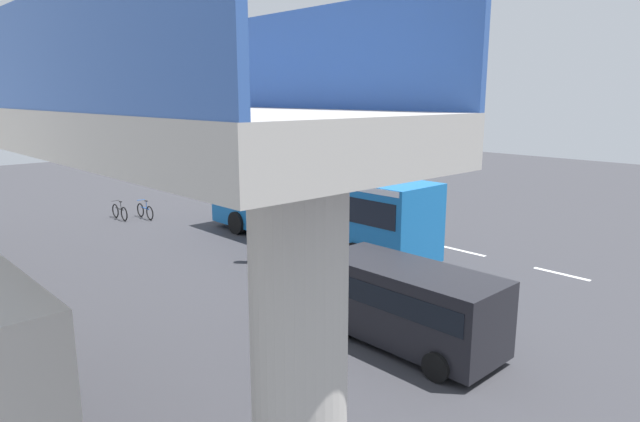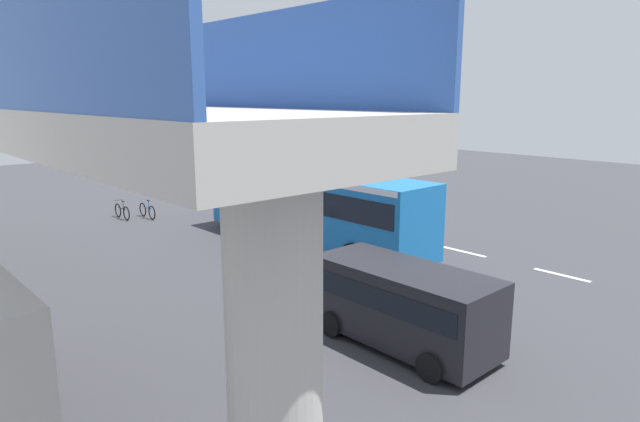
# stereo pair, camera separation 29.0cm
# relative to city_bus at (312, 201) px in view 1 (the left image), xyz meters

# --- Properties ---
(ground) EXTENTS (80.00, 80.00, 0.00)m
(ground) POSITION_rel_city_bus_xyz_m (-1.00, -0.43, -1.88)
(ground) COLOR #38383D
(city_bus) EXTENTS (11.54, 2.85, 3.15)m
(city_bus) POSITION_rel_city_bus_xyz_m (0.00, 0.00, 0.00)
(city_bus) COLOR #196BB7
(city_bus) RESTS_ON ground
(parked_van) EXTENTS (4.80, 2.17, 2.05)m
(parked_van) POSITION_rel_city_bus_xyz_m (-8.73, 4.69, -0.70)
(parked_van) COLOR black
(parked_van) RESTS_ON ground
(bicycle_blue) EXTENTS (1.77, 0.44, 0.96)m
(bicycle_blue) POSITION_rel_city_bus_xyz_m (9.60, 2.86, -1.51)
(bicycle_blue) COLOR black
(bicycle_blue) RESTS_ON ground
(bicycle_black) EXTENTS (1.77, 0.44, 0.96)m
(bicycle_black) POSITION_rel_city_bus_xyz_m (10.30, 3.90, -1.51)
(bicycle_black) COLOR black
(bicycle_black) RESTS_ON ground
(pedestrian) EXTENTS (0.38, 0.38, 1.79)m
(pedestrian) POSITION_rel_city_bus_xyz_m (-0.43, 3.37, -1.00)
(pedestrian) COLOR #2D2D38
(pedestrian) RESTS_ON ground
(traffic_sign) EXTENTS (0.08, 0.60, 2.80)m
(traffic_sign) POSITION_rel_city_bus_xyz_m (5.32, -5.01, 0.01)
(traffic_sign) COLOR slate
(traffic_sign) RESTS_ON ground
(lane_dash_leftmost) EXTENTS (2.00, 0.20, 0.01)m
(lane_dash_leftmost) POSITION_rel_city_bus_xyz_m (-9.00, -3.80, -1.88)
(lane_dash_leftmost) COLOR silver
(lane_dash_leftmost) RESTS_ON ground
(lane_dash_left) EXTENTS (2.00, 0.20, 0.01)m
(lane_dash_left) POSITION_rel_city_bus_xyz_m (-5.00, -3.80, -1.88)
(lane_dash_left) COLOR silver
(lane_dash_left) RESTS_ON ground
(lane_dash_centre) EXTENTS (2.00, 0.20, 0.01)m
(lane_dash_centre) POSITION_rel_city_bus_xyz_m (-1.00, -3.80, -1.88)
(lane_dash_centre) COLOR silver
(lane_dash_centre) RESTS_ON ground
(lane_dash_right) EXTENTS (2.00, 0.20, 0.01)m
(lane_dash_right) POSITION_rel_city_bus_xyz_m (3.00, -3.80, -1.88)
(lane_dash_right) COLOR silver
(lane_dash_right) RESTS_ON ground
(lane_dash_rightmost) EXTENTS (2.00, 0.20, 0.01)m
(lane_dash_rightmost) POSITION_rel_city_bus_xyz_m (7.00, -3.80, -1.88)
(lane_dash_rightmost) COLOR silver
(lane_dash_rightmost) RESTS_ON ground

